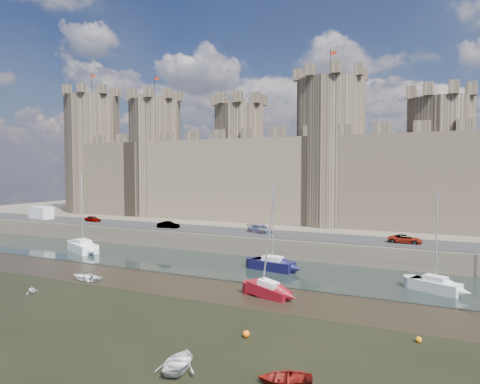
{
  "coord_description": "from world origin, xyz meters",
  "views": [
    {
      "loc": [
        18.1,
        -20.4,
        11.34
      ],
      "look_at": [
        -1.71,
        22.0,
        8.88
      ],
      "focal_mm": 32.0,
      "sensor_mm": 36.0,
      "label": 1
    }
  ],
  "objects": [
    {
      "name": "dinghy_6",
      "position": [
        -14.4,
        12.0,
        0.32
      ],
      "size": [
        3.48,
        2.75,
        0.65
      ],
      "primitive_type": "imported",
      "rotation": [
        1.57,
        0.0,
        4.89
      ],
      "color": "white",
      "rests_on": "ground"
    },
    {
      "name": "dinghy_4",
      "position": [
        10.93,
        0.54,
        0.3
      ],
      "size": [
        3.4,
        2.87,
        0.6
      ],
      "primitive_type": "imported",
      "rotation": [
        1.57,
        0.0,
        5.03
      ],
      "color": "maroon",
      "rests_on": "ground"
    },
    {
      "name": "road",
      "position": [
        0.0,
        34.0,
        2.55
      ],
      "size": [
        160.0,
        7.0,
        0.1
      ],
      "primitive_type": "cube",
      "color": "black",
      "rests_on": "quay"
    },
    {
      "name": "buoy_1",
      "position": [
        6.5,
        5.41,
        0.25
      ],
      "size": [
        0.5,
        0.5,
        0.5
      ],
      "primitive_type": "sphere",
      "color": "#FB5F0B",
      "rests_on": "ground"
    },
    {
      "name": "castle",
      "position": [
        -0.64,
        48.0,
        11.67
      ],
      "size": [
        108.5,
        11.0,
        29.0
      ],
      "color": "#42382B",
      "rests_on": "quay"
    },
    {
      "name": "car_2",
      "position": [
        -4.16,
        34.08,
        3.1
      ],
      "size": [
        4.46,
        2.86,
        1.2
      ],
      "primitive_type": "imported",
      "rotation": [
        0.0,
        0.0,
        1.26
      ],
      "color": "gray",
      "rests_on": "quay"
    },
    {
      "name": "van",
      "position": [
        -46.39,
        33.5,
        3.61
      ],
      "size": [
        5.37,
        3.0,
        2.21
      ],
      "primitive_type": "cube",
      "rotation": [
        0.0,
        0.0,
        -0.2
      ],
      "color": "silver",
      "rests_on": "quay"
    },
    {
      "name": "car_3",
      "position": [
        14.56,
        33.77,
        3.04
      ],
      "size": [
        3.89,
        1.86,
        1.07
      ],
      "primitive_type": "imported",
      "rotation": [
        0.0,
        0.0,
        1.55
      ],
      "color": "gray",
      "rests_on": "quay"
    },
    {
      "name": "sailboat_2",
      "position": [
        17.98,
        22.4,
        0.77
      ],
      "size": [
        4.65,
        3.27,
        9.36
      ],
      "rotation": [
        0.0,
        0.0,
        -0.41
      ],
      "color": "silver",
      "rests_on": "ground"
    },
    {
      "name": "dinghy_2",
      "position": [
        4.87,
        -0.24,
        0.34
      ],
      "size": [
        3.1,
        3.75,
        0.67
      ],
      "primitive_type": "imported",
      "rotation": [
        1.57,
        0.0,
        3.41
      ],
      "color": "silver",
      "rests_on": "ground"
    },
    {
      "name": "sailboat_0",
      "position": [
        -25.97,
        23.04,
        0.83
      ],
      "size": [
        6.16,
        4.45,
        10.76
      ],
      "rotation": [
        0.0,
        0.0,
        -0.43
      ],
      "color": "white",
      "rests_on": "ground"
    },
    {
      "name": "car_1",
      "position": [
        -18.62,
        32.76,
        3.05
      ],
      "size": [
        3.47,
        1.69,
        1.1
      ],
      "primitive_type": "imported",
      "rotation": [
        0.0,
        0.0,
        1.74
      ],
      "color": "gray",
      "rests_on": "quay"
    },
    {
      "name": "sailboat_1",
      "position": [
        1.38,
        24.07,
        0.79
      ],
      "size": [
        5.19,
        2.74,
        9.88
      ],
      "rotation": [
        0.0,
        0.0,
        -0.17
      ],
      "color": "black",
      "rests_on": "ground"
    },
    {
      "name": "ground",
      "position": [
        0.0,
        0.0,
        0.0
      ],
      "size": [
        160.0,
        160.0,
        0.0
      ],
      "primitive_type": "plane",
      "color": "black",
      "rests_on": "ground"
    },
    {
      "name": "car_0",
      "position": [
        -34.81,
        34.09,
        3.03
      ],
      "size": [
        3.26,
        1.71,
        1.06
      ],
      "primitive_type": "imported",
      "rotation": [
        0.0,
        0.0,
        1.42
      ],
      "color": "gray",
      "rests_on": "quay"
    },
    {
      "name": "water_channel",
      "position": [
        0.0,
        24.0,
        0.04
      ],
      "size": [
        160.0,
        12.0,
        0.08
      ],
      "primitive_type": "cube",
      "color": "black",
      "rests_on": "ground"
    },
    {
      "name": "dinghy_3",
      "position": [
        -15.44,
        6.44,
        0.34
      ],
      "size": [
        1.57,
        1.46,
        0.67
      ],
      "primitive_type": "imported",
      "rotation": [
        1.57,
        0.0,
        1.24
      ],
      "color": "silver",
      "rests_on": "ground"
    },
    {
      "name": "sailboat_4",
      "position": [
        4.52,
        14.64,
        0.69
      ],
      "size": [
        4.18,
        2.41,
        9.2
      ],
      "rotation": [
        0.0,
        0.0,
        -0.24
      ],
      "color": "maroon",
      "rests_on": "ground"
    },
    {
      "name": "buoy_3",
      "position": [
        17.11,
        9.42,
        0.2
      ],
      "size": [
        0.4,
        0.4,
        0.4
      ],
      "primitive_type": "sphere",
      "color": "orange",
      "rests_on": "ground"
    },
    {
      "name": "quay",
      "position": [
        0.0,
        60.0,
        1.25
      ],
      "size": [
        160.0,
        60.0,
        2.5
      ],
      "primitive_type": "cube",
      "color": "#4C443A",
      "rests_on": "ground"
    }
  ]
}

